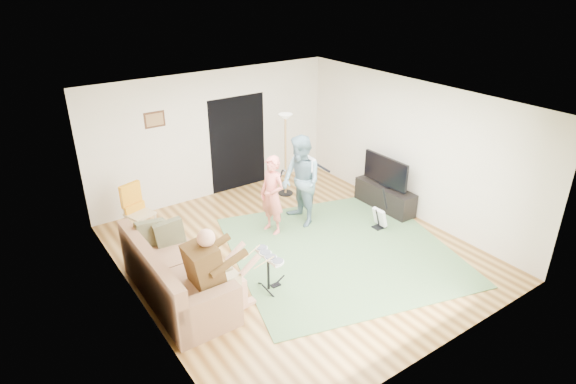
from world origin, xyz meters
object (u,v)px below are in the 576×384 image
(sofa, at_px, (172,281))
(tv_cabinet, at_px, (385,197))
(guitarist, at_px, (301,181))
(television, at_px, (386,171))
(guitar_spare, at_px, (380,217))
(dining_chair, at_px, (140,218))
(drum_kit, at_px, (268,274))
(torchiere_lamp, at_px, (285,140))
(singer, at_px, (272,195))

(sofa, height_order, tv_cabinet, sofa)
(guitarist, relative_size, tv_cabinet, 1.27)
(guitarist, xyz_separation_m, television, (1.76, -0.48, -0.04))
(guitar_spare, relative_size, dining_chair, 0.83)
(sofa, xyz_separation_m, tv_cabinet, (4.80, 0.33, -0.06))
(sofa, distance_m, tv_cabinet, 4.81)
(guitarist, bearing_deg, tv_cabinet, 80.04)
(drum_kit, xyz_separation_m, guitarist, (1.69, 1.47, 0.60))
(torchiere_lamp, xyz_separation_m, television, (1.25, -1.74, -0.40))
(singer, distance_m, dining_chair, 2.49)
(drum_kit, distance_m, television, 3.63)
(guitarist, relative_size, guitar_spare, 2.10)
(sofa, xyz_separation_m, singer, (2.36, 0.84, 0.45))
(singer, xyz_separation_m, television, (2.40, -0.51, 0.09))
(torchiere_lamp, bearing_deg, drum_kit, -128.92)
(guitarist, height_order, torchiere_lamp, torchiere_lamp)
(drum_kit, relative_size, singer, 0.43)
(sofa, relative_size, drum_kit, 3.51)
(drum_kit, xyz_separation_m, tv_cabinet, (3.50, 0.98, -0.04))
(tv_cabinet, bearing_deg, singer, 168.25)
(torchiere_lamp, height_order, tv_cabinet, torchiere_lamp)
(torchiere_lamp, xyz_separation_m, dining_chair, (-3.25, 0.05, -0.88))
(guitar_spare, relative_size, tv_cabinet, 0.60)
(drum_kit, distance_m, dining_chair, 2.96)
(sofa, height_order, singer, singer)
(torchiere_lamp, bearing_deg, guitarist, -112.14)
(tv_cabinet, bearing_deg, television, 180.00)
(guitarist, xyz_separation_m, dining_chair, (-2.74, 1.31, -0.52))
(sofa, relative_size, tv_cabinet, 1.65)
(guitarist, height_order, television, guitarist)
(tv_cabinet, bearing_deg, dining_chair, 158.52)
(guitar_spare, bearing_deg, dining_chair, 148.59)
(dining_chair, distance_m, television, 4.86)
(sofa, height_order, guitar_spare, sofa)
(guitar_spare, xyz_separation_m, tv_cabinet, (0.69, 0.56, 0.01))
(drum_kit, height_order, torchiere_lamp, torchiere_lamp)
(guitarist, bearing_deg, guitar_spare, 51.85)
(singer, bearing_deg, tv_cabinet, 67.73)
(torchiere_lamp, bearing_deg, sofa, -149.35)
(singer, xyz_separation_m, guitar_spare, (1.75, -1.07, -0.52))
(tv_cabinet, xyz_separation_m, television, (-0.05, 0.00, 0.60))
(guitarist, xyz_separation_m, tv_cabinet, (1.81, -0.48, -0.64))
(singer, bearing_deg, sofa, -80.84)
(singer, height_order, dining_chair, singer)
(torchiere_lamp, distance_m, tv_cabinet, 2.39)
(drum_kit, height_order, guitarist, guitarist)
(sofa, relative_size, guitar_spare, 2.72)
(guitar_spare, bearing_deg, television, 41.23)
(singer, relative_size, tv_cabinet, 1.08)
(guitar_spare, xyz_separation_m, torchiere_lamp, (-0.61, 2.31, 1.01))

